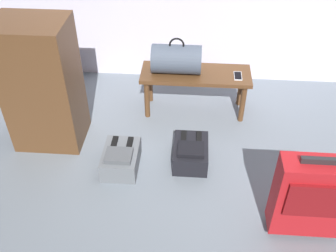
{
  "coord_description": "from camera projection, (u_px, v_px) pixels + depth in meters",
  "views": [
    {
      "loc": [
        -0.27,
        -2.11,
        2.29
      ],
      "look_at": [
        -0.45,
        0.37,
        0.25
      ],
      "focal_mm": 41.67,
      "sensor_mm": 36.0,
      "label": 1
    }
  ],
  "objects": [
    {
      "name": "cell_phone",
      "position": [
        238.0,
        76.0,
        3.49
      ],
      "size": [
        0.07,
        0.14,
        0.01
      ],
      "color": "silver",
      "rests_on": "bench"
    },
    {
      "name": "backpack_grey",
      "position": [
        121.0,
        159.0,
        3.14
      ],
      "size": [
        0.28,
        0.38,
        0.21
      ],
      "color": "slate",
      "rests_on": "ground"
    },
    {
      "name": "ground_plane",
      "position": [
        222.0,
        183.0,
        3.07
      ],
      "size": [
        6.6,
        6.6,
        0.0
      ],
      "primitive_type": "plane",
      "color": "slate"
    },
    {
      "name": "duffel_bag_slate",
      "position": [
        176.0,
        59.0,
        3.47
      ],
      "size": [
        0.44,
        0.26,
        0.34
      ],
      "color": "#475160",
      "rests_on": "bench"
    },
    {
      "name": "bench",
      "position": [
        196.0,
        79.0,
        3.58
      ],
      "size": [
        1.0,
        0.36,
        0.42
      ],
      "color": "brown",
      "rests_on": "ground"
    },
    {
      "name": "side_cabinet",
      "position": [
        42.0,
        85.0,
        3.15
      ],
      "size": [
        0.56,
        0.44,
        1.1
      ],
      "color": "brown",
      "rests_on": "ground"
    },
    {
      "name": "suitcase_upright_red",
      "position": [
        311.0,
        196.0,
        2.5
      ],
      "size": [
        0.47,
        0.21,
        0.69
      ],
      "color": "red",
      "rests_on": "ground"
    },
    {
      "name": "backpack_dark",
      "position": [
        191.0,
        153.0,
        3.2
      ],
      "size": [
        0.28,
        0.38,
        0.21
      ],
      "color": "black",
      "rests_on": "ground"
    }
  ]
}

